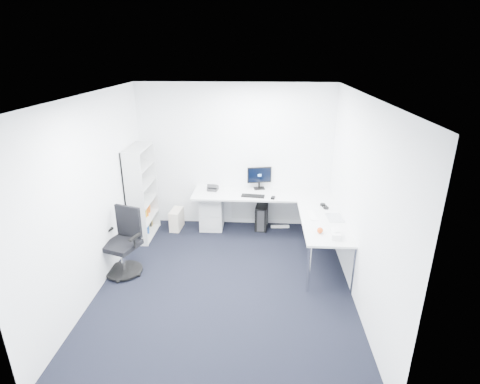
# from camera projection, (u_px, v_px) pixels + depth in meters

# --- Properties ---
(ground) EXTENTS (4.20, 4.20, 0.00)m
(ground) POSITION_uv_depth(u_px,v_px,m) (226.00, 284.00, 5.51)
(ground) COLOR black
(ceiling) EXTENTS (4.20, 4.20, 0.00)m
(ceiling) POSITION_uv_depth(u_px,v_px,m) (223.00, 96.00, 4.54)
(ceiling) COLOR white
(wall_back) EXTENTS (3.60, 0.02, 2.70)m
(wall_back) POSITION_uv_depth(u_px,v_px,m) (235.00, 157.00, 6.98)
(wall_back) COLOR white
(wall_back) RESTS_ON ground
(wall_front) EXTENTS (3.60, 0.02, 2.70)m
(wall_front) POSITION_uv_depth(u_px,v_px,m) (199.00, 294.00, 3.07)
(wall_front) COLOR white
(wall_front) RESTS_ON ground
(wall_left) EXTENTS (0.02, 4.20, 2.70)m
(wall_left) POSITION_uv_depth(u_px,v_px,m) (94.00, 196.00, 5.13)
(wall_left) COLOR white
(wall_left) RESTS_ON ground
(wall_right) EXTENTS (0.02, 4.20, 2.70)m
(wall_right) POSITION_uv_depth(u_px,v_px,m) (360.00, 202.00, 4.93)
(wall_right) COLOR white
(wall_right) RESTS_ON ground
(l_desk) EXTENTS (2.62, 1.46, 0.76)m
(l_desk) POSITION_uv_depth(u_px,v_px,m) (264.00, 221.00, 6.65)
(l_desk) COLOR silver
(l_desk) RESTS_ON ground
(drawer_pedestal) EXTENTS (0.42, 0.53, 0.65)m
(drawer_pedestal) POSITION_uv_depth(u_px,v_px,m) (212.00, 211.00, 7.17)
(drawer_pedestal) COLOR silver
(drawer_pedestal) RESTS_ON ground
(bookshelf) EXTENTS (0.33, 0.84, 1.68)m
(bookshelf) POSITION_uv_depth(u_px,v_px,m) (142.00, 193.00, 6.65)
(bookshelf) COLOR #BDBFBF
(bookshelf) RESTS_ON ground
(task_chair) EXTENTS (0.73, 0.73, 1.03)m
(task_chair) POSITION_uv_depth(u_px,v_px,m) (121.00, 243.00, 5.59)
(task_chair) COLOR black
(task_chair) RESTS_ON ground
(black_pc_tower) EXTENTS (0.26, 0.50, 0.47)m
(black_pc_tower) POSITION_uv_depth(u_px,v_px,m) (262.00, 216.00, 7.19)
(black_pc_tower) COLOR black
(black_pc_tower) RESTS_ON ground
(beige_pc_tower) EXTENTS (0.21, 0.42, 0.38)m
(beige_pc_tower) POSITION_uv_depth(u_px,v_px,m) (177.00, 219.00, 7.14)
(beige_pc_tower) COLOR beige
(beige_pc_tower) RESTS_ON ground
(power_strip) EXTENTS (0.36, 0.09, 0.04)m
(power_strip) POSITION_uv_depth(u_px,v_px,m) (280.00, 226.00, 7.24)
(power_strip) COLOR white
(power_strip) RESTS_ON ground
(monitor) EXTENTS (0.47, 0.24, 0.44)m
(monitor) POSITION_uv_depth(u_px,v_px,m) (259.00, 178.00, 6.99)
(monitor) COLOR black
(monitor) RESTS_ON l_desk
(black_keyboard) EXTENTS (0.43, 0.19, 0.02)m
(black_keyboard) POSITION_uv_depth(u_px,v_px,m) (253.00, 196.00, 6.69)
(black_keyboard) COLOR black
(black_keyboard) RESTS_ON l_desk
(mouse) EXTENTS (0.08, 0.12, 0.03)m
(mouse) POSITION_uv_depth(u_px,v_px,m) (273.00, 198.00, 6.59)
(mouse) COLOR black
(mouse) RESTS_ON l_desk
(desk_phone) EXTENTS (0.21, 0.21, 0.13)m
(desk_phone) POSITION_uv_depth(u_px,v_px,m) (213.00, 187.00, 6.97)
(desk_phone) COLOR #27282A
(desk_phone) RESTS_ON l_desk
(laptop) EXTENTS (0.36, 0.35, 0.24)m
(laptop) POSITION_uv_depth(u_px,v_px,m) (335.00, 211.00, 5.79)
(laptop) COLOR silver
(laptop) RESTS_ON l_desk
(white_keyboard) EXTENTS (0.15, 0.40, 0.01)m
(white_keyboard) POSITION_uv_depth(u_px,v_px,m) (312.00, 215.00, 5.92)
(white_keyboard) COLOR white
(white_keyboard) RESTS_ON l_desk
(headphones) EXTENTS (0.18, 0.24, 0.06)m
(headphones) POSITION_uv_depth(u_px,v_px,m) (324.00, 206.00, 6.24)
(headphones) COLOR black
(headphones) RESTS_ON l_desk
(orange_fruit) EXTENTS (0.09, 0.09, 0.09)m
(orange_fruit) POSITION_uv_depth(u_px,v_px,m) (320.00, 230.00, 5.35)
(orange_fruit) COLOR #D24912
(orange_fruit) RESTS_ON l_desk
(tissue_box) EXTENTS (0.14, 0.24, 0.08)m
(tissue_box) POSITION_uv_depth(u_px,v_px,m) (335.00, 234.00, 5.24)
(tissue_box) COLOR white
(tissue_box) RESTS_ON l_desk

